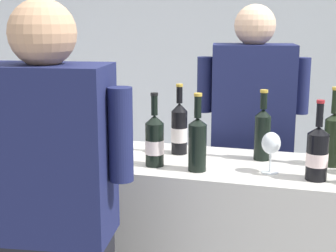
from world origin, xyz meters
name	(u,v)px	position (x,y,z in m)	size (l,w,h in m)	color
wall_back	(258,40)	(0.00, 2.60, 1.40)	(8.00, 0.10, 2.80)	silver
wine_bottle_0	(262,132)	(0.29, 0.10, 1.11)	(0.07, 0.07, 0.31)	black
wine_bottle_1	(91,122)	(-0.54, 0.12, 1.10)	(0.08, 0.08, 0.32)	black
wine_bottle_2	(179,128)	(-0.09, 0.10, 1.10)	(0.08, 0.08, 0.33)	black
wine_bottle_4	(55,132)	(-0.61, -0.11, 1.10)	(0.08, 0.08, 0.33)	black
wine_bottle_5	(333,137)	(0.59, 0.09, 1.11)	(0.07, 0.07, 0.34)	black
wine_bottle_6	(109,134)	(-0.37, -0.06, 1.09)	(0.08, 0.08, 0.32)	black
wine_bottle_8	(317,153)	(0.53, -0.13, 1.09)	(0.08, 0.08, 0.32)	black
wine_bottle_10	(197,142)	(0.05, -0.14, 1.11)	(0.08, 0.08, 0.32)	black
wine_bottle_11	(155,140)	(-0.14, -0.12, 1.10)	(0.08, 0.08, 0.32)	black
wine_glass	(271,145)	(0.35, -0.08, 1.10)	(0.08, 0.08, 0.17)	silver
ice_bucket	(29,125)	(-0.83, 0.04, 1.09)	(0.23, 0.23, 0.20)	silver
person_server	(250,166)	(0.20, 0.53, 0.82)	(0.57, 0.31, 1.67)	black
person_guest	(54,250)	(-0.34, -0.65, 0.82)	(0.57, 0.29, 1.67)	black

